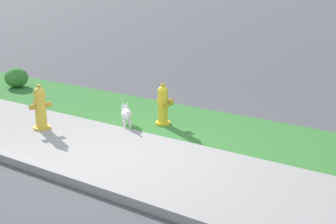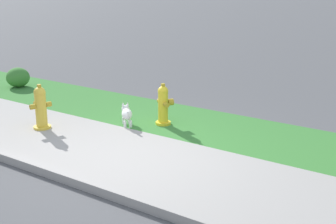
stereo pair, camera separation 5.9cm
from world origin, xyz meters
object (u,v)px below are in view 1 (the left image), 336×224
(fire_hydrant_at_driveway, at_px, (163,105))
(fire_hydrant_far_end, at_px, (40,108))
(shrub_bush_mid_verge, at_px, (16,78))
(small_white_dog, at_px, (126,114))

(fire_hydrant_at_driveway, bearing_deg, fire_hydrant_far_end, -107.29)
(fire_hydrant_far_end, distance_m, shrub_bush_mid_verge, 3.44)
(fire_hydrant_at_driveway, distance_m, small_white_dog, 0.67)
(small_white_dog, bearing_deg, fire_hydrant_far_end, 86.56)
(fire_hydrant_far_end, bearing_deg, small_white_dog, -27.85)
(fire_hydrant_at_driveway, relative_size, shrub_bush_mid_verge, 1.37)
(fire_hydrant_far_end, height_order, small_white_dog, fire_hydrant_far_end)
(shrub_bush_mid_verge, bearing_deg, fire_hydrant_at_driveway, -4.89)
(fire_hydrant_at_driveway, bearing_deg, small_white_dog, -110.79)
(fire_hydrant_far_end, relative_size, fire_hydrant_at_driveway, 1.06)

